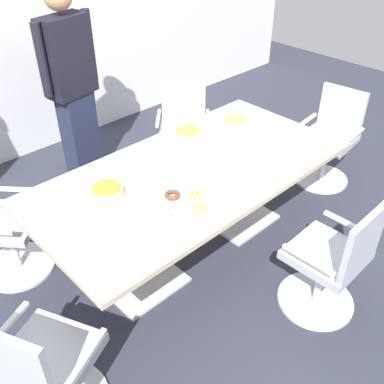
{
  "coord_description": "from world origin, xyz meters",
  "views": [
    {
      "loc": [
        -1.88,
        -1.97,
        2.49
      ],
      "look_at": [
        0.0,
        0.0,
        0.55
      ],
      "focal_mm": 41.18,
      "sensor_mm": 36.0,
      "label": 1
    }
  ],
  "objects_px": {
    "office_chair_3": "(329,142)",
    "napkin_pile": "(167,157)",
    "conference_table": "(192,184)",
    "snack_bowl_chips_yellow": "(187,133)",
    "office_chair_0": "(0,228)",
    "office_chair_1": "(44,372)",
    "snack_bowl_cookies": "(235,122)",
    "donut_platter": "(184,203)",
    "office_chair_4": "(184,131)",
    "person_standing_1": "(72,84)",
    "snack_bowl_chips_orange": "(107,190)",
    "office_chair_2": "(332,264)"
  },
  "relations": [
    {
      "from": "person_standing_1",
      "to": "snack_bowl_cookies",
      "type": "bearing_deg",
      "value": 110.16
    },
    {
      "from": "conference_table",
      "to": "person_standing_1",
      "type": "xyz_separation_m",
      "value": [
        -0.03,
        1.55,
        0.34
      ]
    },
    {
      "from": "office_chair_0",
      "to": "snack_bowl_chips_orange",
      "type": "distance_m",
      "value": 0.92
    },
    {
      "from": "snack_bowl_chips_orange",
      "to": "office_chair_0",
      "type": "bearing_deg",
      "value": 131.18
    },
    {
      "from": "office_chair_3",
      "to": "napkin_pile",
      "type": "height_order",
      "value": "office_chair_3"
    },
    {
      "from": "snack_bowl_chips_yellow",
      "to": "snack_bowl_chips_orange",
      "type": "height_order",
      "value": "same"
    },
    {
      "from": "conference_table",
      "to": "snack_bowl_chips_orange",
      "type": "height_order",
      "value": "snack_bowl_chips_orange"
    },
    {
      "from": "snack_bowl_cookies",
      "to": "napkin_pile",
      "type": "distance_m",
      "value": 0.78
    },
    {
      "from": "donut_platter",
      "to": "office_chair_0",
      "type": "bearing_deg",
      "value": 128.72
    },
    {
      "from": "conference_table",
      "to": "office_chair_2",
      "type": "bearing_deg",
      "value": -77.65
    },
    {
      "from": "person_standing_1",
      "to": "snack_bowl_cookies",
      "type": "height_order",
      "value": "person_standing_1"
    },
    {
      "from": "office_chair_4",
      "to": "person_standing_1",
      "type": "bearing_deg",
      "value": 8.7
    },
    {
      "from": "donut_platter",
      "to": "office_chair_2",
      "type": "bearing_deg",
      "value": -54.97
    },
    {
      "from": "office_chair_4",
      "to": "donut_platter",
      "type": "distance_m",
      "value": 1.72
    },
    {
      "from": "office_chair_4",
      "to": "person_standing_1",
      "type": "distance_m",
      "value": 1.16
    },
    {
      "from": "snack_bowl_chips_orange",
      "to": "donut_platter",
      "type": "relative_size",
      "value": 0.67
    },
    {
      "from": "donut_platter",
      "to": "person_standing_1",
      "type": "bearing_deg",
      "value": 80.56
    },
    {
      "from": "office_chair_1",
      "to": "snack_bowl_chips_yellow",
      "type": "relative_size",
      "value": 4.03
    },
    {
      "from": "office_chair_0",
      "to": "snack_bowl_cookies",
      "type": "xyz_separation_m",
      "value": [
        1.93,
        -0.55,
        0.39
      ]
    },
    {
      "from": "office_chair_1",
      "to": "conference_table",
      "type": "bearing_deg",
      "value": 82.43
    },
    {
      "from": "snack_bowl_cookies",
      "to": "snack_bowl_chips_orange",
      "type": "relative_size",
      "value": 0.99
    },
    {
      "from": "person_standing_1",
      "to": "napkin_pile",
      "type": "relative_size",
      "value": 11.92
    },
    {
      "from": "office_chair_3",
      "to": "snack_bowl_cookies",
      "type": "bearing_deg",
      "value": 59.64
    },
    {
      "from": "donut_platter",
      "to": "snack_bowl_cookies",
      "type": "bearing_deg",
      "value": 26.01
    },
    {
      "from": "person_standing_1",
      "to": "snack_bowl_chips_orange",
      "type": "height_order",
      "value": "person_standing_1"
    },
    {
      "from": "office_chair_2",
      "to": "office_chair_4",
      "type": "height_order",
      "value": "same"
    },
    {
      "from": "conference_table",
      "to": "office_chair_4",
      "type": "relative_size",
      "value": 2.64
    },
    {
      "from": "office_chair_4",
      "to": "snack_bowl_chips_orange",
      "type": "relative_size",
      "value": 4.11
    },
    {
      "from": "office_chair_0",
      "to": "snack_bowl_chips_yellow",
      "type": "distance_m",
      "value": 1.6
    },
    {
      "from": "office_chair_3",
      "to": "person_standing_1",
      "type": "bearing_deg",
      "value": 38.16
    },
    {
      "from": "person_standing_1",
      "to": "office_chair_3",
      "type": "bearing_deg",
      "value": 124.58
    },
    {
      "from": "snack_bowl_chips_yellow",
      "to": "office_chair_3",
      "type": "bearing_deg",
      "value": -21.95
    },
    {
      "from": "office_chair_0",
      "to": "office_chair_1",
      "type": "distance_m",
      "value": 1.32
    },
    {
      "from": "office_chair_1",
      "to": "snack_bowl_cookies",
      "type": "distance_m",
      "value": 2.41
    },
    {
      "from": "snack_bowl_cookies",
      "to": "snack_bowl_chips_yellow",
      "type": "relative_size",
      "value": 0.97
    },
    {
      "from": "snack_bowl_chips_yellow",
      "to": "napkin_pile",
      "type": "height_order",
      "value": "snack_bowl_chips_yellow"
    },
    {
      "from": "office_chair_4",
      "to": "snack_bowl_chips_orange",
      "type": "distance_m",
      "value": 1.7
    },
    {
      "from": "snack_bowl_chips_yellow",
      "to": "office_chair_2",
      "type": "bearing_deg",
      "value": -92.8
    },
    {
      "from": "snack_bowl_cookies",
      "to": "donut_platter",
      "type": "bearing_deg",
      "value": -153.99
    },
    {
      "from": "conference_table",
      "to": "office_chair_3",
      "type": "bearing_deg",
      "value": -5.8
    },
    {
      "from": "conference_table",
      "to": "office_chair_3",
      "type": "height_order",
      "value": "office_chair_3"
    },
    {
      "from": "office_chair_0",
      "to": "office_chair_2",
      "type": "distance_m",
      "value": 2.36
    },
    {
      "from": "office_chair_1",
      "to": "snack_bowl_chips_orange",
      "type": "relative_size",
      "value": 4.11
    },
    {
      "from": "office_chair_4",
      "to": "office_chair_1",
      "type": "bearing_deg",
      "value": 75.77
    },
    {
      "from": "conference_table",
      "to": "snack_bowl_chips_yellow",
      "type": "relative_size",
      "value": 10.64
    },
    {
      "from": "office_chair_1",
      "to": "office_chair_2",
      "type": "bearing_deg",
      "value": 45.82
    },
    {
      "from": "office_chair_0",
      "to": "person_standing_1",
      "type": "height_order",
      "value": "person_standing_1"
    },
    {
      "from": "conference_table",
      "to": "napkin_pile",
      "type": "relative_size",
      "value": 15.6
    },
    {
      "from": "office_chair_4",
      "to": "snack_bowl_cookies",
      "type": "height_order",
      "value": "office_chair_4"
    },
    {
      "from": "office_chair_2",
      "to": "napkin_pile",
      "type": "bearing_deg",
      "value": 100.92
    }
  ]
}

